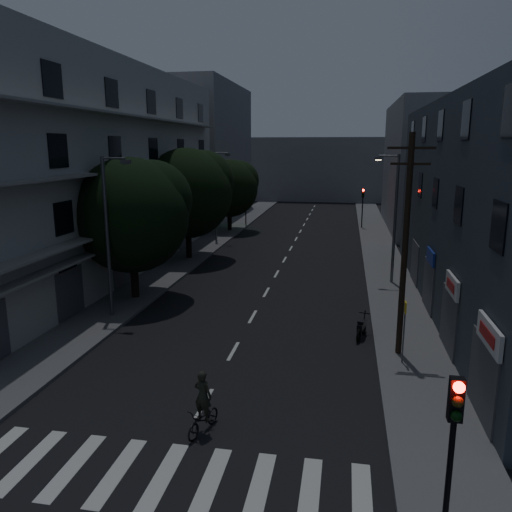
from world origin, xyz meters
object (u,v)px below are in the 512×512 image
(utility_pole, at_px, (405,242))
(cyclist, at_px, (203,412))
(bus_stop_sign, at_px, (405,321))
(motorcycle, at_px, (362,328))
(traffic_signal_near, at_px, (453,433))

(utility_pole, height_order, cyclist, utility_pole)
(bus_stop_sign, relative_size, motorcycle, 1.42)
(cyclist, bearing_deg, utility_pole, 64.68)
(bus_stop_sign, bearing_deg, traffic_signal_near, -91.17)
(bus_stop_sign, distance_m, cyclist, 8.94)
(utility_pole, distance_m, motorcycle, 5.00)
(bus_stop_sign, relative_size, cyclist, 1.24)
(utility_pole, xyz_separation_m, motorcycle, (-1.47, 1.83, -4.41))
(traffic_signal_near, relative_size, motorcycle, 2.31)
(bus_stop_sign, height_order, motorcycle, bus_stop_sign)
(cyclist, bearing_deg, bus_stop_sign, 60.25)
(bus_stop_sign, distance_m, motorcycle, 3.48)
(traffic_signal_near, xyz_separation_m, cyclist, (-6.29, 3.96, -2.41))
(motorcycle, relative_size, cyclist, 0.87)
(motorcycle, height_order, cyclist, cyclist)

